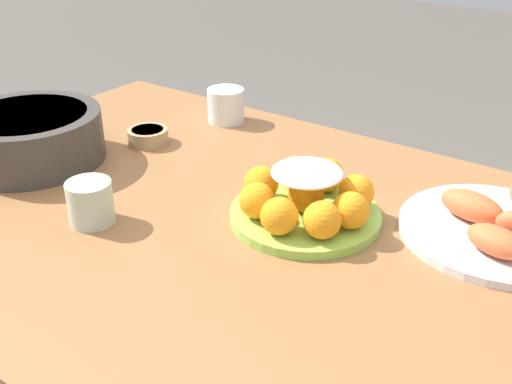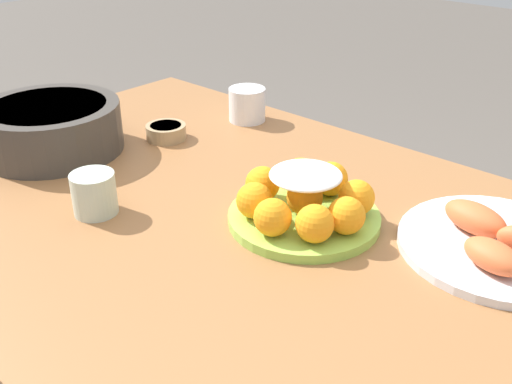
# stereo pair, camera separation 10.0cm
# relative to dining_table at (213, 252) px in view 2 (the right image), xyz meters

# --- Properties ---
(dining_table) EXTENTS (1.25, 0.90, 0.73)m
(dining_table) POSITION_rel_dining_table_xyz_m (0.00, 0.00, 0.00)
(dining_table) COLOR #936038
(dining_table) RESTS_ON ground_plane
(cake_plate) EXTENTS (0.25, 0.25, 0.10)m
(cake_plate) POSITION_rel_dining_table_xyz_m (-0.16, -0.06, 0.14)
(cake_plate) COLOR #99CC4C
(cake_plate) RESTS_ON dining_table
(serving_bowl) EXTENTS (0.29, 0.29, 0.10)m
(serving_bowl) POSITION_rel_dining_table_xyz_m (0.41, 0.06, 0.15)
(serving_bowl) COLOR #3D3833
(serving_bowl) RESTS_ON dining_table
(sauce_bowl) EXTENTS (0.09, 0.09, 0.03)m
(sauce_bowl) POSITION_rel_dining_table_xyz_m (0.29, -0.14, 0.12)
(sauce_bowl) COLOR tan
(sauce_bowl) RESTS_ON dining_table
(seafood_platter) EXTENTS (0.30, 0.30, 0.07)m
(seafood_platter) POSITION_rel_dining_table_xyz_m (-0.43, -0.20, 0.12)
(seafood_platter) COLOR silver
(seafood_platter) RESTS_ON dining_table
(cup_near) EXTENTS (0.08, 0.08, 0.08)m
(cup_near) POSITION_rel_dining_table_xyz_m (0.23, -0.34, 0.14)
(cup_near) COLOR white
(cup_near) RESTS_ON dining_table
(cup_far) EXTENTS (0.07, 0.07, 0.07)m
(cup_far) POSITION_rel_dining_table_xyz_m (0.12, 0.15, 0.13)
(cup_far) COLOR beige
(cup_far) RESTS_ON dining_table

